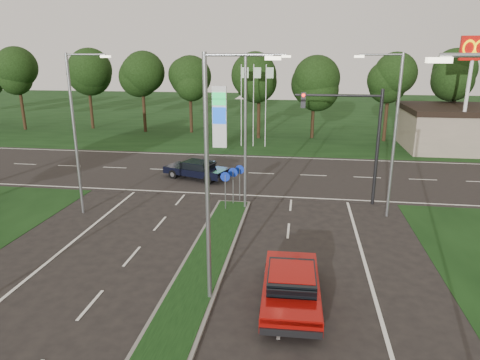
# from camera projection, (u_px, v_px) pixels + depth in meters

# --- Properties ---
(verge_far) EXTENTS (160.00, 50.00, 0.02)m
(verge_far) POSITION_uv_depth(u_px,v_px,m) (275.00, 117.00, 62.78)
(verge_far) COLOR black
(verge_far) RESTS_ON ground
(cross_road) EXTENTS (160.00, 12.00, 0.02)m
(cross_road) POSITION_uv_depth(u_px,v_px,m) (248.00, 173.00, 33.36)
(cross_road) COLOR black
(cross_road) RESTS_ON ground
(median_kerb) EXTENTS (2.00, 26.00, 0.12)m
(median_kerb) POSITION_uv_depth(u_px,v_px,m) (174.00, 329.00, 14.36)
(median_kerb) COLOR slate
(median_kerb) RESTS_ON ground
(streetlight_median_near) EXTENTS (2.53, 0.22, 9.00)m
(streetlight_median_near) POSITION_uv_depth(u_px,v_px,m) (213.00, 170.00, 14.70)
(streetlight_median_near) COLOR gray
(streetlight_median_near) RESTS_ON ground
(streetlight_median_far) EXTENTS (2.53, 0.22, 9.00)m
(streetlight_median_far) POSITION_uv_depth(u_px,v_px,m) (249.00, 125.00, 24.19)
(streetlight_median_far) COLOR gray
(streetlight_median_far) RESTS_ON ground
(streetlight_left_far) EXTENTS (2.53, 0.22, 9.00)m
(streetlight_left_far) POSITION_uv_depth(u_px,v_px,m) (77.00, 127.00, 23.58)
(streetlight_left_far) COLOR gray
(streetlight_left_far) RESTS_ON ground
(streetlight_right_far) EXTENTS (2.53, 0.22, 9.00)m
(streetlight_right_far) POSITION_uv_depth(u_px,v_px,m) (392.00, 128.00, 23.11)
(streetlight_right_far) COLOR gray
(streetlight_right_far) RESTS_ON ground
(traffic_signal) EXTENTS (5.10, 0.42, 7.00)m
(traffic_signal) POSITION_uv_depth(u_px,v_px,m) (356.00, 129.00, 25.35)
(traffic_signal) COLOR black
(traffic_signal) RESTS_ON ground
(median_signs) EXTENTS (1.16, 1.76, 2.38)m
(median_signs) POSITION_uv_depth(u_px,v_px,m) (233.00, 179.00, 25.66)
(median_signs) COLOR gray
(median_signs) RESTS_ON ground
(gas_pylon) EXTENTS (5.80, 1.26, 8.00)m
(gas_pylon) POSITION_uv_depth(u_px,v_px,m) (222.00, 115.00, 41.56)
(gas_pylon) COLOR silver
(gas_pylon) RESTS_ON ground
(mcdonalds_sign) EXTENTS (2.20, 0.47, 10.40)m
(mcdonalds_sign) POSITION_uv_depth(u_px,v_px,m) (471.00, 66.00, 36.17)
(mcdonalds_sign) COLOR silver
(mcdonalds_sign) RESTS_ON ground
(treeline_far) EXTENTS (6.00, 6.00, 9.90)m
(treeline_far) POSITION_uv_depth(u_px,v_px,m) (268.00, 74.00, 46.53)
(treeline_far) COLOR black
(treeline_far) RESTS_ON ground
(red_sedan) EXTENTS (2.21, 5.02, 1.37)m
(red_sedan) POSITION_uv_depth(u_px,v_px,m) (291.00, 285.00, 15.75)
(red_sedan) COLOR #910B07
(red_sedan) RESTS_ON ground
(navy_sedan) EXTENTS (5.14, 3.44, 1.31)m
(navy_sedan) POSITION_uv_depth(u_px,v_px,m) (197.00, 169.00, 31.73)
(navy_sedan) COLOR black
(navy_sedan) RESTS_ON ground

